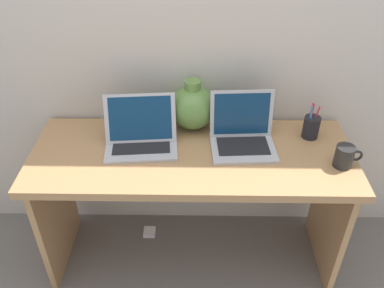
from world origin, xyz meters
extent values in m
plane|color=slate|center=(0.00, 0.00, 0.00)|extent=(6.00, 6.00, 0.00)
cube|color=beige|center=(0.00, 0.33, 1.20)|extent=(4.40, 0.04, 2.40)
cube|color=#AD7F51|center=(0.00, 0.00, 0.72)|extent=(1.52, 0.58, 0.04)
cube|color=#AD7F51|center=(-0.72, 0.00, 0.35)|extent=(0.03, 0.49, 0.70)
cube|color=#AD7F51|center=(0.72, 0.00, 0.35)|extent=(0.03, 0.49, 0.70)
cube|color=#B2B2B7|center=(-0.24, 0.03, 0.75)|extent=(0.36, 0.26, 0.01)
cube|color=black|center=(-0.24, 0.03, 0.76)|extent=(0.28, 0.16, 0.00)
cube|color=#B2B2B7|center=(-0.25, 0.10, 0.86)|extent=(0.34, 0.13, 0.22)
cube|color=navy|center=(-0.25, 0.10, 0.86)|extent=(0.30, 0.12, 0.19)
cube|color=#B2B2B7|center=(0.24, 0.03, 0.75)|extent=(0.31, 0.26, 0.01)
cube|color=black|center=(0.24, 0.03, 0.76)|extent=(0.25, 0.16, 0.00)
cube|color=#B2B2B7|center=(0.24, 0.14, 0.87)|extent=(0.30, 0.06, 0.23)
cube|color=navy|center=(0.24, 0.14, 0.87)|extent=(0.27, 0.06, 0.21)
ellipsoid|color=#5B843D|center=(0.00, 0.23, 0.85)|extent=(0.23, 0.23, 0.22)
cylinder|color=#5B843D|center=(0.00, 0.23, 0.98)|extent=(0.08, 0.08, 0.05)
cylinder|color=black|center=(0.68, -0.09, 0.79)|extent=(0.08, 0.08, 0.10)
torus|color=black|center=(0.73, -0.09, 0.80)|extent=(0.06, 0.01, 0.06)
cylinder|color=black|center=(0.58, 0.14, 0.80)|extent=(0.08, 0.08, 0.11)
cylinder|color=#D83359|center=(0.57, 0.15, 0.85)|extent=(0.02, 0.02, 0.14)
cylinder|color=#338CBF|center=(0.57, 0.13, 0.85)|extent=(0.02, 0.02, 0.14)
cylinder|color=#D83359|center=(0.57, 0.15, 0.85)|extent=(0.02, 0.03, 0.15)
cylinder|color=#D83359|center=(0.59, 0.15, 0.85)|extent=(0.02, 0.03, 0.14)
cube|color=white|center=(-0.26, 0.15, 0.01)|extent=(0.07, 0.07, 0.03)
camera|label=1|loc=(0.02, -1.51, 1.90)|focal=37.92mm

